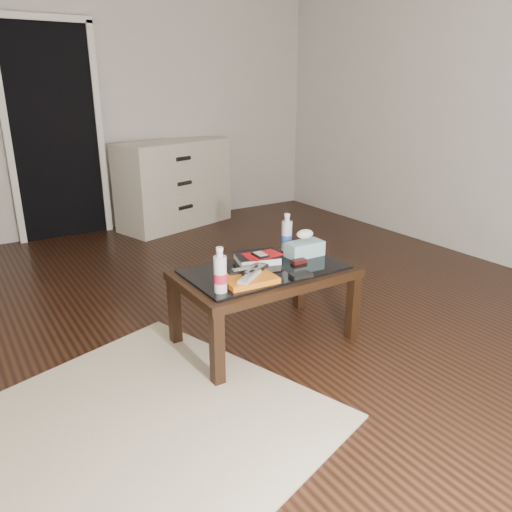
{
  "coord_description": "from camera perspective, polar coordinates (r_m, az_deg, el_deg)",
  "views": [
    {
      "loc": [
        -1.42,
        -2.67,
        1.47
      ],
      "look_at": [
        0.01,
        -0.45,
        0.55
      ],
      "focal_mm": 35.0,
      "sensor_mm": 36.0,
      "label": 1
    }
  ],
  "objects": [
    {
      "name": "room_shell",
      "position": [
        3.03,
        -5.1,
        22.0
      ],
      "size": [
        5.0,
        5.0,
        5.0
      ],
      "color": "beige",
      "rests_on": "ground"
    },
    {
      "name": "ipod",
      "position": [
        2.9,
        0.49,
        0.15
      ],
      "size": [
        0.07,
        0.11,
        0.02
      ],
      "primitive_type": "cube",
      "rotation": [
        0.0,
        0.0,
        -0.03
      ],
      "color": "black",
      "rests_on": "dvd_mailers"
    },
    {
      "name": "water_bottle_left",
      "position": [
        2.51,
        -4.12,
        -1.58
      ],
      "size": [
        0.07,
        0.07,
        0.24
      ],
      "primitive_type": "cylinder",
      "rotation": [
        0.0,
        0.0,
        0.02
      ],
      "color": "silver",
      "rests_on": "coffee_table"
    },
    {
      "name": "magazines",
      "position": [
        2.67,
        -0.88,
        -2.64
      ],
      "size": [
        0.29,
        0.23,
        0.03
      ],
      "primitive_type": "cube",
      "rotation": [
        0.0,
        0.0,
        -0.07
      ],
      "color": "orange",
      "rests_on": "coffee_table"
    },
    {
      "name": "remote_black_front",
      "position": [
        2.72,
        -0.05,
        -1.57
      ],
      "size": [
        0.2,
        0.13,
        0.02
      ],
      "primitive_type": "cube",
      "rotation": [
        0.0,
        0.0,
        0.45
      ],
      "color": "black",
      "rests_on": "magazines"
    },
    {
      "name": "water_bottle_right",
      "position": [
        3.14,
        3.55,
        2.75
      ],
      "size": [
        0.08,
        0.08,
        0.24
      ],
      "primitive_type": "cylinder",
      "rotation": [
        0.0,
        0.0,
        0.21
      ],
      "color": "silver",
      "rests_on": "coffee_table"
    },
    {
      "name": "rug",
      "position": [
        2.31,
        -18.83,
        -21.27
      ],
      "size": [
        2.36,
        2.03,
        0.01
      ],
      "primitive_type": "cube",
      "rotation": [
        0.0,
        0.0,
        0.3
      ],
      "color": "tan",
      "rests_on": "ground"
    },
    {
      "name": "textbook",
      "position": [
        2.96,
        0.14,
        -0.21
      ],
      "size": [
        0.3,
        0.26,
        0.05
      ],
      "primitive_type": "cube",
      "rotation": [
        0.0,
        0.0,
        -0.29
      ],
      "color": "black",
      "rests_on": "coffee_table"
    },
    {
      "name": "dresser",
      "position": [
        5.43,
        -9.35,
        8.12
      ],
      "size": [
        1.29,
        0.81,
        0.9
      ],
      "rotation": [
        0.0,
        0.0,
        0.28
      ],
      "color": "beige",
      "rests_on": "ground"
    },
    {
      "name": "remote_silver",
      "position": [
        2.63,
        -0.76,
        -2.34
      ],
      "size": [
        0.19,
        0.15,
        0.02
      ],
      "primitive_type": "cube",
      "rotation": [
        0.0,
        0.0,
        0.6
      ],
      "color": "#9E9FA3",
      "rests_on": "magazines"
    },
    {
      "name": "tissue_box",
      "position": [
        3.07,
        5.56,
        0.82
      ],
      "size": [
        0.23,
        0.13,
        0.09
      ],
      "primitive_type": "cube",
      "rotation": [
        0.0,
        0.0,
        -0.02
      ],
      "color": "teal",
      "rests_on": "coffee_table"
    },
    {
      "name": "doorway",
      "position": [
        5.25,
        -22.02,
        12.98
      ],
      "size": [
        0.9,
        0.08,
        2.07
      ],
      "color": "black",
      "rests_on": "ground"
    },
    {
      "name": "wallet",
      "position": [
        2.74,
        5.14,
        -2.17
      ],
      "size": [
        0.13,
        0.09,
        0.02
      ],
      "primitive_type": "cube",
      "rotation": [
        0.0,
        0.0,
        -0.13
      ],
      "color": "black",
      "rests_on": "coffee_table"
    },
    {
      "name": "coffee_table",
      "position": [
        2.88,
        1.01,
        -2.6
      ],
      "size": [
        1.0,
        0.6,
        0.46
      ],
      "color": "black",
      "rests_on": "ground"
    },
    {
      "name": "dvd_mailers",
      "position": [
        2.94,
        0.47,
        0.16
      ],
      "size": [
        0.2,
        0.16,
        0.01
      ],
      "primitive_type": "cube",
      "rotation": [
        0.0,
        0.0,
        -0.12
      ],
      "color": "#B10B10",
      "rests_on": "textbook"
    },
    {
      "name": "remote_black_back",
      "position": [
        2.72,
        -1.19,
        -1.58
      ],
      "size": [
        0.21,
        0.08,
        0.02
      ],
      "primitive_type": "cube",
      "rotation": [
        0.0,
        0.0,
        -0.17
      ],
      "color": "black",
      "rests_on": "magazines"
    },
    {
      "name": "ground",
      "position": [
        3.36,
        -4.29,
        -6.79
      ],
      "size": [
        5.0,
        5.0,
        0.0
      ],
      "primitive_type": "plane",
      "color": "black",
      "rests_on": "ground"
    },
    {
      "name": "flip_phone",
      "position": [
        2.95,
        4.92,
        -0.61
      ],
      "size": [
        0.09,
        0.05,
        0.02
      ],
      "primitive_type": "cube",
      "rotation": [
        0.0,
        0.0,
        -0.07
      ],
      "color": "black",
      "rests_on": "coffee_table"
    }
  ]
}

